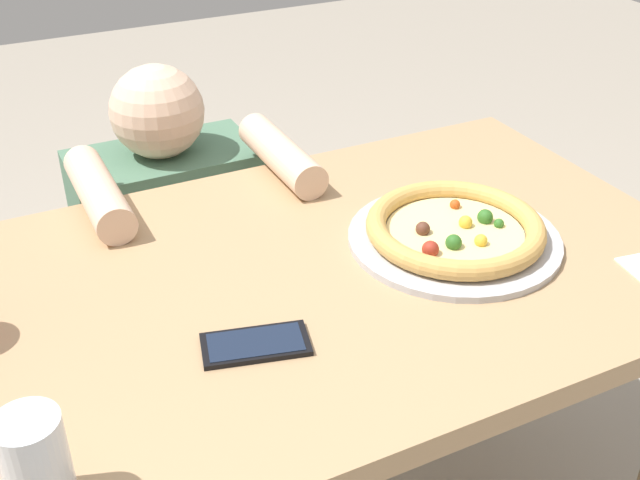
% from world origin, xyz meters
% --- Properties ---
extents(dining_table, '(1.30, 0.78, 0.75)m').
position_xyz_m(dining_table, '(0.00, 0.00, 0.63)').
color(dining_table, tan).
rests_on(dining_table, ground).
extents(pizza_near, '(0.36, 0.36, 0.05)m').
position_xyz_m(pizza_near, '(0.26, -0.02, 0.77)').
color(pizza_near, '#B7B7BC').
rests_on(pizza_near, dining_table).
extents(water_cup_clear, '(0.07, 0.07, 0.13)m').
position_xyz_m(water_cup_clear, '(-0.46, -0.28, 0.81)').
color(water_cup_clear, silver).
rests_on(water_cup_clear, dining_table).
extents(cell_phone, '(0.16, 0.11, 0.01)m').
position_xyz_m(cell_phone, '(-0.15, -0.13, 0.75)').
color(cell_phone, black).
rests_on(cell_phone, dining_table).
extents(diner_seated, '(0.43, 0.53, 0.92)m').
position_xyz_m(diner_seated, '(-0.07, 0.58, 0.41)').
color(diner_seated, '#333847').
rests_on(diner_seated, ground).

